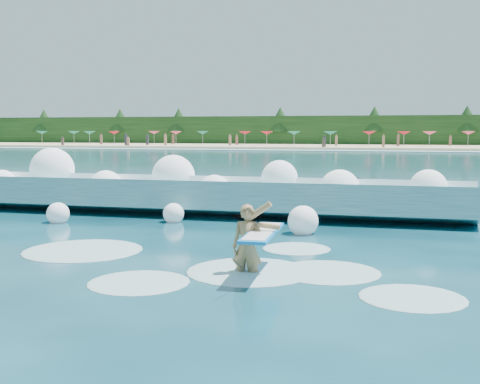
# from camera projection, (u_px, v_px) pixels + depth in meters

# --- Properties ---
(ground) EXTENTS (200.00, 200.00, 0.00)m
(ground) POSITION_uv_depth(u_px,v_px,m) (149.00, 255.00, 12.96)
(ground) COLOR #072C38
(ground) RESTS_ON ground
(beach) EXTENTS (140.00, 20.00, 0.40)m
(beach) POSITION_uv_depth(u_px,v_px,m) (364.00, 147.00, 87.88)
(beach) COLOR tan
(beach) RESTS_ON ground
(wet_band) EXTENTS (140.00, 5.00, 0.08)m
(wet_band) POSITION_uv_depth(u_px,v_px,m) (359.00, 151.00, 77.33)
(wet_band) COLOR silver
(wet_band) RESTS_ON ground
(treeline) EXTENTS (140.00, 4.00, 5.00)m
(treeline) POSITION_uv_depth(u_px,v_px,m) (368.00, 131.00, 97.26)
(treeline) COLOR black
(treeline) RESTS_ON ground
(breaking_wave) EXTENTS (17.44, 2.74, 1.50)m
(breaking_wave) POSITION_uv_depth(u_px,v_px,m) (190.00, 197.00, 19.44)
(breaking_wave) COLOR teal
(breaking_wave) RESTS_ON ground
(rock_cluster) EXTENTS (7.93, 3.15, 1.26)m
(rock_cluster) POSITION_uv_depth(u_px,v_px,m) (243.00, 199.00, 20.02)
(rock_cluster) COLOR black
(rock_cluster) RESTS_ON ground
(surfer_with_board) EXTENTS (0.87, 2.80, 1.58)m
(surfer_with_board) POSITION_uv_depth(u_px,v_px,m) (251.00, 244.00, 11.10)
(surfer_with_board) COLOR #977246
(surfer_with_board) RESTS_ON ground
(wave_spray) EXTENTS (15.18, 4.45, 2.15)m
(wave_spray) POSITION_uv_depth(u_px,v_px,m) (181.00, 182.00, 19.37)
(wave_spray) COLOR white
(wave_spray) RESTS_ON ground
(surf_foam) EXTENTS (9.24, 5.42, 0.13)m
(surf_foam) POSITION_uv_depth(u_px,v_px,m) (203.00, 265.00, 11.97)
(surf_foam) COLOR silver
(surf_foam) RESTS_ON ground
(beach_umbrellas) EXTENTS (110.90, 6.80, 0.50)m
(beach_umbrellas) POSITION_uv_depth(u_px,v_px,m) (365.00, 133.00, 89.72)
(beach_umbrellas) COLOR #137A69
(beach_umbrellas) RESTS_ON ground
(beachgoers) EXTENTS (87.51, 12.87, 1.94)m
(beachgoers) POSITION_uv_depth(u_px,v_px,m) (274.00, 141.00, 88.72)
(beachgoers) COLOR #3F332D
(beachgoers) RESTS_ON ground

